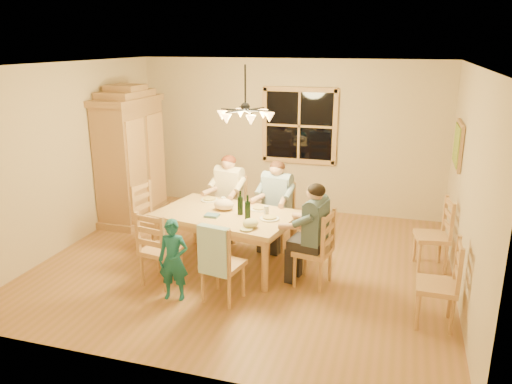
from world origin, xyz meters
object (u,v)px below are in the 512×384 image
(armoire, at_px, (131,159))
(dining_table, at_px, (226,220))
(chair_far_right, at_px, (276,228))
(chair_far_left, at_px, (229,220))
(wine_bottle_a, at_px, (240,203))
(chair_near_right, at_px, (223,276))
(adult_plaid_man, at_px, (277,194))
(chandelier, at_px, (245,114))
(adult_slate_man, at_px, (314,222))
(chair_near_left, at_px, (162,261))
(adult_woman, at_px, (229,187))
(child, at_px, (173,260))
(chair_spare_front, at_px, (435,299))
(chair_end_right, at_px, (313,262))
(chair_spare_back, at_px, (430,247))
(wine_bottle_b, at_px, (248,207))
(chair_end_left, at_px, (153,229))

(armoire, bearing_deg, dining_table, -31.19)
(dining_table, height_order, chair_far_right, chair_far_right)
(chair_far_left, height_order, wine_bottle_a, wine_bottle_a)
(chair_near_right, relative_size, adult_plaid_man, 1.13)
(chandelier, xyz_separation_m, adult_slate_man, (1.01, -0.38, -1.24))
(chair_near_left, bearing_deg, armoire, 137.67)
(adult_woman, height_order, child, adult_woman)
(chair_near_left, relative_size, chair_spare_front, 1.00)
(armoire, height_order, wine_bottle_a, armoire)
(chair_end_right, xyz_separation_m, chair_spare_front, (1.44, -0.55, 0.00))
(dining_table, distance_m, adult_slate_man, 1.27)
(chair_spare_back, bearing_deg, chair_end_right, 113.59)
(chair_near_left, distance_m, adult_plaid_man, 1.97)
(chair_far_left, bearing_deg, chandelier, 134.56)
(chair_end_right, bearing_deg, adult_woman, 63.43)
(chair_far_left, relative_size, chair_near_left, 1.00)
(adult_woman, relative_size, wine_bottle_a, 2.65)
(armoire, distance_m, adult_woman, 1.95)
(chair_near_right, distance_m, child, 0.62)
(chair_far_left, distance_m, wine_bottle_b, 1.41)
(armoire, xyz_separation_m, adult_slate_man, (3.43, -1.55, -0.22))
(chair_far_right, distance_m, chair_end_right, 1.25)
(chair_far_left, distance_m, wine_bottle_a, 1.23)
(dining_table, xyz_separation_m, wine_bottle_a, (0.21, -0.01, 0.27))
(adult_plaid_man, distance_m, wine_bottle_b, 0.96)
(chair_spare_back, bearing_deg, chandelier, 93.53)
(chair_far_right, distance_m, wine_bottle_b, 1.14)
(adult_woman, xyz_separation_m, chair_spare_back, (2.98, -0.23, -0.54))
(dining_table, bearing_deg, chair_near_right, -72.54)
(adult_slate_man, distance_m, chair_spare_front, 1.64)
(chandelier, relative_size, adult_slate_man, 0.88)
(adult_slate_man, height_order, chair_spare_front, adult_slate_man)
(wine_bottle_b, relative_size, chair_spare_front, 0.33)
(chair_far_left, relative_size, wine_bottle_b, 3.00)
(chair_far_right, xyz_separation_m, wine_bottle_b, (-0.15, -0.94, 0.62))
(chair_near_right, relative_size, adult_slate_man, 1.13)
(chandelier, xyz_separation_m, adult_plaid_man, (0.27, 0.63, -1.24))
(adult_plaid_man, relative_size, chair_spare_front, 0.88)
(wine_bottle_a, distance_m, chair_spare_front, 2.67)
(chair_near_left, relative_size, wine_bottle_b, 3.00)
(wine_bottle_a, bearing_deg, chair_spare_back, 15.86)
(chair_end_left, bearing_deg, chandelier, 97.36)
(chair_end_right, relative_size, adult_woman, 1.13)
(child, xyz_separation_m, chair_spare_front, (2.96, 0.30, -0.20))
(dining_table, relative_size, wine_bottle_a, 6.02)
(adult_woman, bearing_deg, chair_far_right, 180.00)
(chandelier, distance_m, adult_woman, 1.55)
(adult_plaid_man, bearing_deg, adult_slate_man, 136.64)
(chandelier, xyz_separation_m, wine_bottle_a, (-0.03, -0.15, -1.15))
(chair_near_left, bearing_deg, chair_far_left, 90.00)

